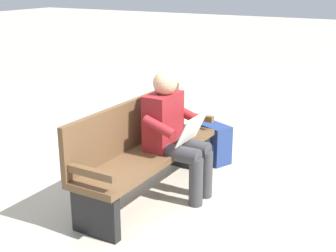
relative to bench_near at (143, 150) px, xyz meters
name	(u,v)px	position (x,y,z in m)	size (l,w,h in m)	color
ground_plane	(150,196)	(0.00, 0.07, -0.46)	(40.00, 40.00, 0.00)	#B7AD99
bench_near	(143,150)	(0.00, 0.00, 0.00)	(1.81, 0.51, 0.90)	brown
person_seated	(174,131)	(-0.16, 0.24, 0.17)	(0.57, 0.58, 1.18)	maroon
backpack	(213,144)	(-1.08, 0.23, -0.25)	(0.37, 0.42, 0.43)	navy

